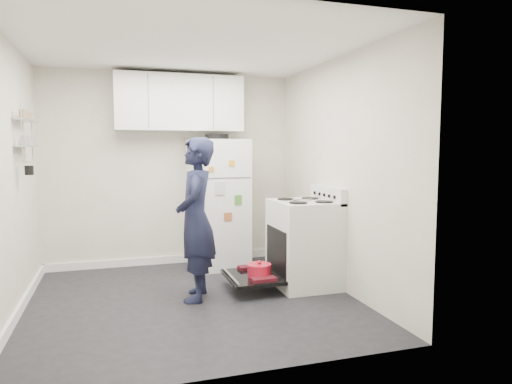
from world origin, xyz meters
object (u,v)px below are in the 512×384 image
object	(u,v)px
electric_range	(303,244)
refrigerator	(217,203)
open_oven_door	(255,274)
person	(196,219)

from	to	relation	value
electric_range	refrigerator	bearing A→B (deg)	123.36
open_oven_door	refrigerator	xyz separation A→B (m)	(-0.16, 1.12, 0.65)
electric_range	open_oven_door	distance (m)	0.64
open_oven_door	person	xyz separation A→B (m)	(-0.64, -0.07, 0.64)
electric_range	person	distance (m)	1.27
electric_range	open_oven_door	size ratio (longest dim) A/B	1.57
electric_range	person	size ratio (longest dim) A/B	0.67
electric_range	refrigerator	distance (m)	1.36
open_oven_door	person	distance (m)	0.91
refrigerator	person	size ratio (longest dim) A/B	1.04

